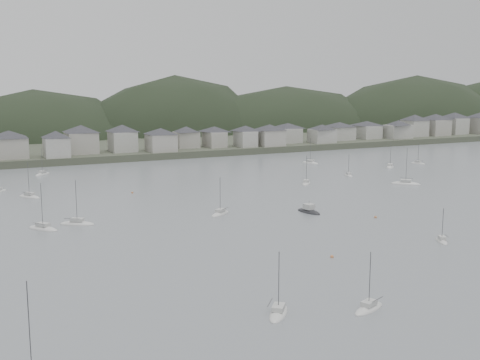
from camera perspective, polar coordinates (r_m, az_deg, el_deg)
ground at (r=113.65m, az=16.75°, el=-8.60°), size 900.00×900.00×0.00m
far_shore_land at (r=382.89m, az=-14.40°, el=4.20°), size 900.00×250.00×3.00m
forested_ridge at (r=360.33m, az=-12.77°, el=1.91°), size 851.55×103.94×102.57m
waterfront_town at (r=291.72m, az=-0.23°, el=4.37°), size 451.48×28.46×12.92m
sailboat_lead at (r=148.10m, az=-18.15°, el=-4.41°), size 7.48×8.54×11.83m
moored_fleet at (r=155.94m, az=0.62°, el=-3.25°), size 233.04×177.58×13.49m
motor_launch_far at (r=159.67m, az=6.54°, el=-2.97°), size 4.30×8.46×3.93m
mooring_buoys at (r=158.66m, az=-1.02°, el=-3.04°), size 190.84×109.46×0.70m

